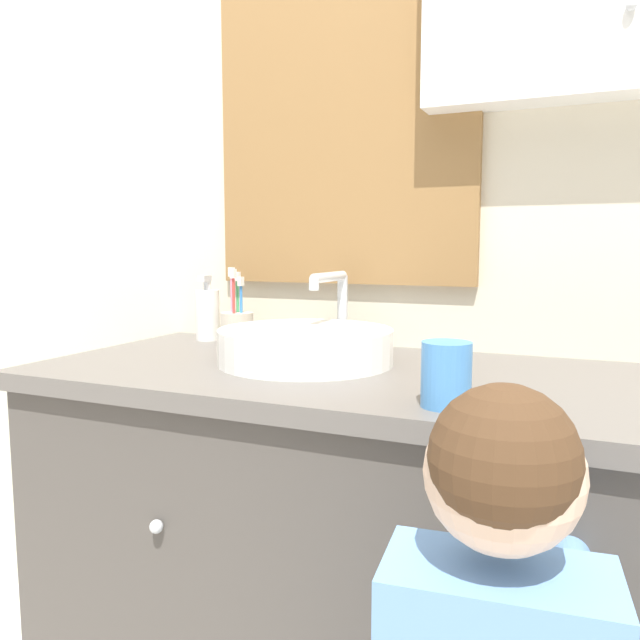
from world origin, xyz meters
The scene contains 6 objects.
wall_back centered at (0.01, 0.62, 1.28)m, with size 3.20×0.18×2.50m.
vanity_counter centered at (0.00, 0.30, 0.44)m, with size 1.37×0.60×0.87m.
sink_basin centered at (-0.17, 0.33, 0.91)m, with size 0.36×0.41×0.18m.
toothbrush_holder centered at (-0.44, 0.50, 0.92)m, with size 0.08×0.08×0.19m.
soap_dispenser centered at (-0.53, 0.51, 0.94)m, with size 0.06×0.06×0.17m.
drinking_cup centered at (0.17, 0.09, 0.92)m, with size 0.07×0.07×0.10m, color #4789D1.
Camera 1 is at (0.36, -0.82, 1.11)m, focal length 35.00 mm.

